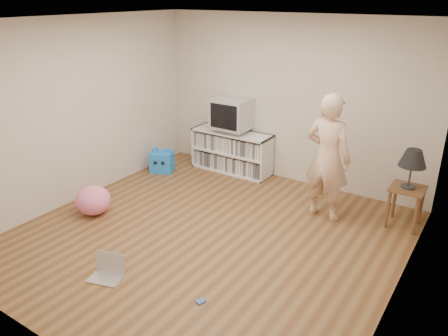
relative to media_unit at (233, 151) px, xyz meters
name	(u,v)px	position (x,y,z in m)	size (l,w,h in m)	color
ground	(208,236)	(0.92, -2.04, -0.35)	(4.50, 4.50, 0.00)	brown
walls	(206,139)	(0.92, -2.04, 0.95)	(4.52, 4.52, 2.60)	beige
ceiling	(204,20)	(0.92, -2.04, 2.25)	(4.50, 4.50, 0.01)	white
media_unit	(233,151)	(0.00, 0.00, 0.00)	(1.40, 0.45, 0.70)	white
dvd_deck	(232,130)	(0.00, -0.02, 0.39)	(0.45, 0.35, 0.07)	gray
crt_tv	(232,113)	(0.00, -0.02, 0.67)	(0.60, 0.53, 0.50)	#B0B0B5
side_table	(406,197)	(2.91, -0.39, 0.07)	(0.42, 0.42, 0.55)	brown
table_lamp	(413,159)	(2.91, -0.39, 0.59)	(0.34, 0.34, 0.52)	#333333
person	(328,158)	(1.94, -0.73, 0.51)	(0.63, 0.41, 1.72)	beige
laptop	(108,271)	(0.50, -3.31, -0.28)	(0.42, 0.37, 0.24)	silver
playing_cards	(201,301)	(1.61, -3.11, -0.34)	(0.07, 0.09, 0.02)	#466BBB
plush_blue	(162,161)	(-0.98, -0.71, -0.17)	(0.45, 0.41, 0.42)	#1B7DFF
plush_pink	(93,200)	(-0.75, -2.41, -0.15)	(0.48, 0.48, 0.41)	pink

